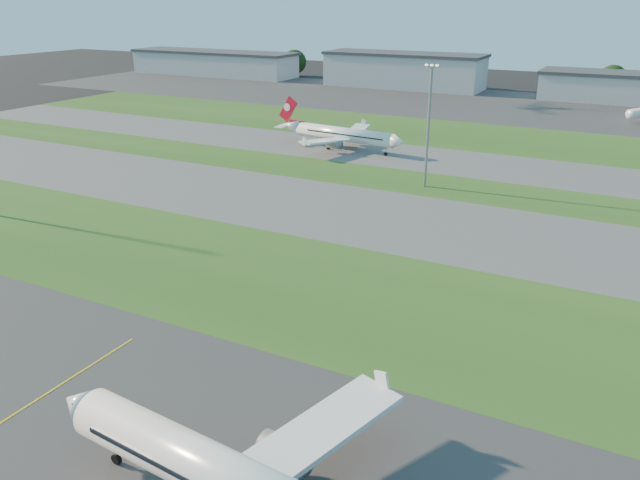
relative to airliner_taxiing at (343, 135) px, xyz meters
The scene contains 14 objects.
grass_strip_a 81.35m from the airliner_taxiing, 78.71° to the right, with size 300.00×34.00×0.01m, color #254C19.
taxiway_a 49.47m from the airliner_taxiing, 71.19° to the right, with size 300.00×32.00×0.01m, color #515154.
grass_strip_b 27.18m from the airliner_taxiing, 53.74° to the right, with size 300.00×18.00×0.01m, color #254C19.
taxiway_b 16.39m from the airliner_taxiing, ahead, with size 300.00×26.00×0.01m, color #515154.
grass_strip_c 37.13m from the airliner_taxiing, 64.49° to the left, with size 300.00×40.00×0.01m, color #254C19.
apron_far 94.75m from the airliner_taxiing, 80.33° to the left, with size 400.00×80.00×0.01m, color #333335.
airliner_taxiing is the anchor object (origin of this frame).
light_mast_centre 40.42m from the airliner_taxiing, 37.46° to the right, with size 3.20×0.70×25.80m.
hangar_far_west 182.19m from the airliner_taxiing, 137.40° to the left, with size 91.80×23.00×12.20m.
hangar_west 126.76m from the airliner_taxiing, 103.28° to the left, with size 71.40×23.00×15.20m.
tree_far_west 221.13m from the airliner_taxiing, 141.94° to the left, with size 11.00×11.00×12.00m.
tree_west 167.32m from the airliner_taxiing, 124.23° to the left, with size 12.10×12.10×13.20m.
tree_mid_west 134.39m from the airliner_taxiing, 91.75° to the left, with size 9.90×9.90×10.80m.
tree_mid_east 148.29m from the airliner_taxiing, 67.85° to the left, with size 11.55×11.55×12.60m.
Camera 1 is at (54.99, -17.16, 38.15)m, focal length 35.00 mm.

